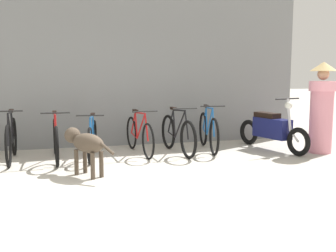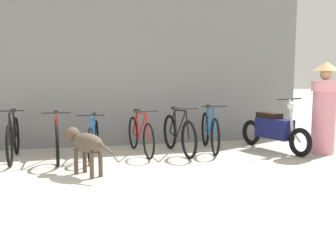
{
  "view_description": "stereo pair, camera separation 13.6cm",
  "coord_description": "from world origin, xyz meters",
  "px_view_note": "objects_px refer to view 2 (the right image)",
  "views": [
    {
      "loc": [
        -0.91,
        -4.83,
        1.47
      ],
      "look_at": [
        0.7,
        1.17,
        0.65
      ],
      "focal_mm": 42.0,
      "sensor_mm": 36.0,
      "label": 1
    },
    {
      "loc": [
        -0.78,
        -4.87,
        1.47
      ],
      "look_at": [
        0.7,
        1.17,
        0.65
      ],
      "focal_mm": 42.0,
      "sensor_mm": 36.0,
      "label": 2
    }
  ],
  "objects_px": {
    "motorcycle": "(274,130)",
    "bicycle_1": "(57,140)",
    "bicycle_4": "(179,134)",
    "person_in_robes": "(324,106)",
    "bicycle_3": "(140,135)",
    "bicycle_5": "(210,132)",
    "bicycle_2": "(94,139)",
    "stray_dog": "(84,143)",
    "bicycle_0": "(13,139)"
  },
  "relations": [
    {
      "from": "stray_dog",
      "to": "person_in_robes",
      "type": "relative_size",
      "value": 0.55
    },
    {
      "from": "bicycle_5",
      "to": "bicycle_1",
      "type": "bearing_deg",
      "value": -77.59
    },
    {
      "from": "bicycle_3",
      "to": "bicycle_4",
      "type": "xyz_separation_m",
      "value": [
        0.7,
        -0.16,
        0.01
      ]
    },
    {
      "from": "bicycle_1",
      "to": "motorcycle",
      "type": "xyz_separation_m",
      "value": [
        4.06,
        -0.12,
        0.05
      ]
    },
    {
      "from": "bicycle_3",
      "to": "person_in_robes",
      "type": "height_order",
      "value": "person_in_robes"
    },
    {
      "from": "bicycle_1",
      "to": "bicycle_4",
      "type": "distance_m",
      "value": 2.18
    },
    {
      "from": "bicycle_3",
      "to": "person_in_robes",
      "type": "xyz_separation_m",
      "value": [
        3.32,
        -0.77,
        0.54
      ]
    },
    {
      "from": "bicycle_5",
      "to": "stray_dog",
      "type": "height_order",
      "value": "bicycle_5"
    },
    {
      "from": "bicycle_1",
      "to": "bicycle_4",
      "type": "height_order",
      "value": "bicycle_4"
    },
    {
      "from": "bicycle_4",
      "to": "stray_dog",
      "type": "bearing_deg",
      "value": -61.48
    },
    {
      "from": "bicycle_1",
      "to": "stray_dog",
      "type": "distance_m",
      "value": 1.24
    },
    {
      "from": "bicycle_0",
      "to": "bicycle_1",
      "type": "height_order",
      "value": "bicycle_0"
    },
    {
      "from": "motorcycle",
      "to": "bicycle_2",
      "type": "bearing_deg",
      "value": -106.59
    },
    {
      "from": "bicycle_2",
      "to": "bicycle_5",
      "type": "height_order",
      "value": "bicycle_5"
    },
    {
      "from": "bicycle_4",
      "to": "person_in_robes",
      "type": "height_order",
      "value": "person_in_robes"
    },
    {
      "from": "bicycle_0",
      "to": "bicycle_3",
      "type": "relative_size",
      "value": 1.01
    },
    {
      "from": "bicycle_3",
      "to": "bicycle_4",
      "type": "bearing_deg",
      "value": 71.44
    },
    {
      "from": "bicycle_0",
      "to": "stray_dog",
      "type": "height_order",
      "value": "bicycle_0"
    },
    {
      "from": "bicycle_1",
      "to": "bicycle_3",
      "type": "xyz_separation_m",
      "value": [
        1.49,
        0.18,
        -0.0
      ]
    },
    {
      "from": "bicycle_4",
      "to": "bicycle_5",
      "type": "xyz_separation_m",
      "value": [
        0.66,
        0.15,
        0.01
      ]
    },
    {
      "from": "bicycle_0",
      "to": "bicycle_1",
      "type": "relative_size",
      "value": 0.99
    },
    {
      "from": "bicycle_2",
      "to": "stray_dog",
      "type": "height_order",
      "value": "bicycle_2"
    },
    {
      "from": "bicycle_3",
      "to": "bicycle_4",
      "type": "relative_size",
      "value": 1.01
    },
    {
      "from": "bicycle_0",
      "to": "bicycle_2",
      "type": "bearing_deg",
      "value": 84.56
    },
    {
      "from": "bicycle_1",
      "to": "bicycle_2",
      "type": "bearing_deg",
      "value": 91.71
    },
    {
      "from": "bicycle_0",
      "to": "bicycle_4",
      "type": "xyz_separation_m",
      "value": [
        2.91,
        -0.11,
        -0.01
      ]
    },
    {
      "from": "motorcycle",
      "to": "person_in_robes",
      "type": "xyz_separation_m",
      "value": [
        0.75,
        -0.47,
        0.48
      ]
    },
    {
      "from": "bicycle_1",
      "to": "bicycle_4",
      "type": "bearing_deg",
      "value": 88.24
    },
    {
      "from": "bicycle_2",
      "to": "bicycle_3",
      "type": "xyz_separation_m",
      "value": [
        0.86,
        0.14,
        0.02
      ]
    },
    {
      "from": "bicycle_4",
      "to": "person_in_robes",
      "type": "distance_m",
      "value": 2.74
    },
    {
      "from": "bicycle_1",
      "to": "stray_dog",
      "type": "bearing_deg",
      "value": 17.94
    },
    {
      "from": "bicycle_2",
      "to": "bicycle_3",
      "type": "distance_m",
      "value": 0.88
    },
    {
      "from": "stray_dog",
      "to": "person_in_robes",
      "type": "height_order",
      "value": "person_in_robes"
    },
    {
      "from": "bicycle_0",
      "to": "bicycle_2",
      "type": "distance_m",
      "value": 1.35
    },
    {
      "from": "bicycle_2",
      "to": "bicycle_3",
      "type": "relative_size",
      "value": 0.95
    },
    {
      "from": "bicycle_1",
      "to": "bicycle_2",
      "type": "distance_m",
      "value": 0.62
    },
    {
      "from": "bicycle_2",
      "to": "person_in_robes",
      "type": "distance_m",
      "value": 4.27
    },
    {
      "from": "bicycle_4",
      "to": "bicycle_5",
      "type": "distance_m",
      "value": 0.68
    },
    {
      "from": "bicycle_5",
      "to": "motorcycle",
      "type": "relative_size",
      "value": 0.92
    },
    {
      "from": "bicycle_5",
      "to": "stray_dog",
      "type": "relative_size",
      "value": 1.82
    },
    {
      "from": "bicycle_2",
      "to": "stray_dog",
      "type": "bearing_deg",
      "value": -0.53
    },
    {
      "from": "bicycle_2",
      "to": "stray_dog",
      "type": "xyz_separation_m",
      "value": [
        -0.19,
        -1.2,
        0.15
      ]
    },
    {
      "from": "bicycle_2",
      "to": "bicycle_4",
      "type": "xyz_separation_m",
      "value": [
        1.56,
        -0.02,
        0.03
      ]
    },
    {
      "from": "stray_dog",
      "to": "bicycle_5",
      "type": "bearing_deg",
      "value": -95.69
    },
    {
      "from": "bicycle_0",
      "to": "bicycle_4",
      "type": "relative_size",
      "value": 1.01
    },
    {
      "from": "bicycle_0",
      "to": "bicycle_5",
      "type": "relative_size",
      "value": 1.0
    },
    {
      "from": "bicycle_3",
      "to": "bicycle_5",
      "type": "relative_size",
      "value": 0.99
    },
    {
      "from": "stray_dog",
      "to": "motorcycle",
      "type": "bearing_deg",
      "value": -108.5
    },
    {
      "from": "motorcycle",
      "to": "bicycle_1",
      "type": "bearing_deg",
      "value": -105.55
    },
    {
      "from": "motorcycle",
      "to": "bicycle_0",
      "type": "bearing_deg",
      "value": -106.93
    }
  ]
}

